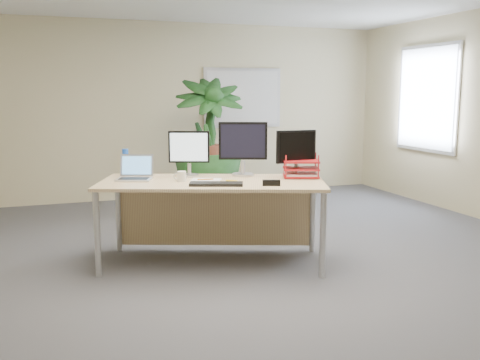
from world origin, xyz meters
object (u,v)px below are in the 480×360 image
object	(u,v)px
laptop	(135,173)
monitor_right	(243,145)
monitor_left	(189,150)
desk	(213,196)
floor_plant	(208,158)

from	to	relation	value
laptop	monitor_right	bearing A→B (deg)	-7.39
monitor_left	monitor_right	xyz separation A→B (m)	(0.52, -0.14, 0.05)
desk	laptop	world-z (taller)	laptop
monitor_left	floor_plant	bearing A→B (deg)	68.63
desk	monitor_left	distance (m)	0.52
monitor_left	laptop	distance (m)	0.58
floor_plant	monitor_left	distance (m)	2.03
floor_plant	desk	bearing A→B (deg)	-104.74
monitor_right	laptop	distance (m)	1.09
monitor_left	laptop	bearing A→B (deg)	-179.31
monitor_left	monitor_right	size ratio (longest dim) A/B	0.84
desk	floor_plant	distance (m)	2.17
monitor_left	laptop	size ratio (longest dim) A/B	1.13
desk	monitor_left	world-z (taller)	monitor_left
desk	monitor_right	xyz separation A→B (m)	(0.34, 0.09, 0.48)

